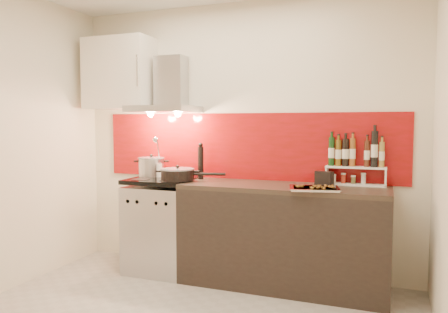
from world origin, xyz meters
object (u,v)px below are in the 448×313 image
at_px(pepper_mill, 201,162).
at_px(saute_pan, 178,174).
at_px(range_stove, 162,226).
at_px(counter, 283,236).
at_px(stock_pot, 152,167).
at_px(baking_tray, 314,188).

bearing_deg(pepper_mill, saute_pan, -122.79).
bearing_deg(range_stove, counter, 0.23).
relative_size(range_stove, stock_pot, 3.49).
height_order(pepper_mill, baking_tray, pepper_mill).
distance_m(stock_pot, saute_pan, 0.44).
height_order(counter, saute_pan, saute_pan).
relative_size(counter, baking_tray, 3.99).
height_order(range_stove, stock_pot, stock_pot).
bearing_deg(baking_tray, saute_pan, 175.04).
relative_size(pepper_mill, baking_tray, 0.79).
xyz_separation_m(range_stove, baking_tray, (1.50, -0.18, 0.47)).
xyz_separation_m(counter, saute_pan, (-0.99, -0.08, 0.52)).
distance_m(range_stove, counter, 1.20).
bearing_deg(baking_tray, stock_pot, 169.92).
xyz_separation_m(stock_pot, saute_pan, (0.39, -0.19, -0.04)).
height_order(counter, baking_tray, baking_tray).
distance_m(stock_pot, baking_tray, 1.71).
xyz_separation_m(counter, pepper_mill, (-0.85, 0.13, 0.62)).
xyz_separation_m(saute_pan, pepper_mill, (0.14, 0.21, 0.11)).
bearing_deg(range_stove, baking_tray, -7.03).
bearing_deg(counter, range_stove, -179.77).
distance_m(range_stove, baking_tray, 1.58).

